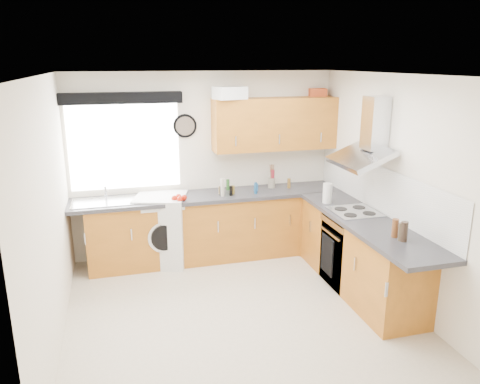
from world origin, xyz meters
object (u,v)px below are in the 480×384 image
object	(u,v)px
washing_machine	(162,229)
upper_cabinets	(275,124)
extractor_hood	(368,139)
oven	(352,251)

from	to	relation	value
washing_machine	upper_cabinets	bearing A→B (deg)	20.82
upper_cabinets	extractor_hood	bearing A→B (deg)	-63.87
upper_cabinets	washing_machine	xyz separation A→B (m)	(-1.60, -0.10, -1.33)
oven	upper_cabinets	distance (m)	1.99
extractor_hood	upper_cabinets	bearing A→B (deg)	116.13
oven	washing_machine	bearing A→B (deg)	150.39
oven	extractor_hood	bearing A→B (deg)	-0.00
oven	extractor_hood	size ratio (longest dim) A/B	1.09
oven	washing_machine	world-z (taller)	washing_machine
extractor_hood	washing_machine	size ratio (longest dim) A/B	0.84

